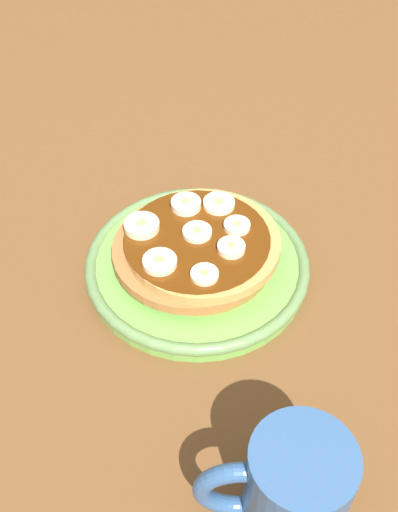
% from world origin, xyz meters
% --- Properties ---
extents(ground_plane, '(1.40, 1.40, 0.03)m').
position_xyz_m(ground_plane, '(0.00, 0.00, -0.01)').
color(ground_plane, brown).
extents(plate, '(0.23, 0.23, 0.02)m').
position_xyz_m(plate, '(0.00, 0.00, 0.01)').
color(plate, '#72B74C').
rests_on(plate, ground_plane).
extents(pancake_stack, '(0.17, 0.16, 0.03)m').
position_xyz_m(pancake_stack, '(0.00, -0.00, 0.03)').
color(pancake_stack, olive).
rests_on(pancake_stack, plate).
extents(banana_slice_0, '(0.03, 0.03, 0.01)m').
position_xyz_m(banana_slice_0, '(-0.00, -0.01, 0.05)').
color(banana_slice_0, '#F5E6C2').
rests_on(banana_slice_0, pancake_stack).
extents(banana_slice_1, '(0.03, 0.03, 0.01)m').
position_xyz_m(banana_slice_1, '(-0.01, 0.05, 0.05)').
color(banana_slice_1, '#F6E4B6').
rests_on(banana_slice_1, pancake_stack).
extents(banana_slice_2, '(0.03, 0.03, 0.01)m').
position_xyz_m(banana_slice_2, '(-0.03, 0.02, 0.05)').
color(banana_slice_2, '#F9E8B6').
rests_on(banana_slice_2, pancake_stack).
extents(banana_slice_3, '(0.03, 0.03, 0.01)m').
position_xyz_m(banana_slice_3, '(0.04, 0.04, 0.05)').
color(banana_slice_3, '#FCE5B7').
rests_on(banana_slice_3, pancake_stack).
extents(banana_slice_4, '(0.03, 0.03, 0.01)m').
position_xyz_m(banana_slice_4, '(0.01, -0.05, 0.05)').
color(banana_slice_4, '#FAE5C6').
rests_on(banana_slice_4, pancake_stack).
extents(banana_slice_5, '(0.04, 0.04, 0.01)m').
position_xyz_m(banana_slice_5, '(0.05, -0.01, 0.05)').
color(banana_slice_5, beige).
rests_on(banana_slice_5, pancake_stack).
extents(banana_slice_6, '(0.03, 0.03, 0.01)m').
position_xyz_m(banana_slice_6, '(-0.02, -0.05, 0.05)').
color(banana_slice_6, '#EFEFC6').
rests_on(banana_slice_6, pancake_stack).
extents(banana_slice_7, '(0.03, 0.03, 0.01)m').
position_xyz_m(banana_slice_7, '(-0.04, -0.01, 0.05)').
color(banana_slice_7, '#F5E8BE').
rests_on(banana_slice_7, pancake_stack).
extents(coffee_mug, '(0.11, 0.07, 0.10)m').
position_xyz_m(coffee_mug, '(-0.06, 0.25, 0.05)').
color(coffee_mug, '#33598C').
rests_on(coffee_mug, ground_plane).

